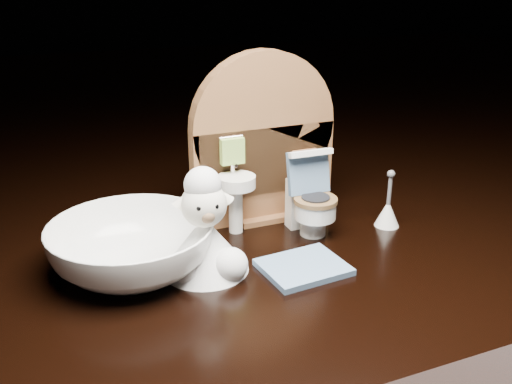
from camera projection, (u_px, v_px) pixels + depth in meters
backdrop_panel at (263, 149)px, 0.50m from camera, size 0.13×0.05×0.15m
toy_toilet at (310, 202)px, 0.48m from camera, size 0.04×0.05×0.07m
bath_mat at (303, 267)px, 0.43m from camera, size 0.06×0.05×0.00m
toilet_brush at (388, 211)px, 0.50m from camera, size 0.02×0.02×0.05m
plush_lamb at (205, 236)px, 0.42m from camera, size 0.07×0.07×0.08m
ceramic_bowl at (132, 248)px, 0.42m from camera, size 0.16×0.16×0.04m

